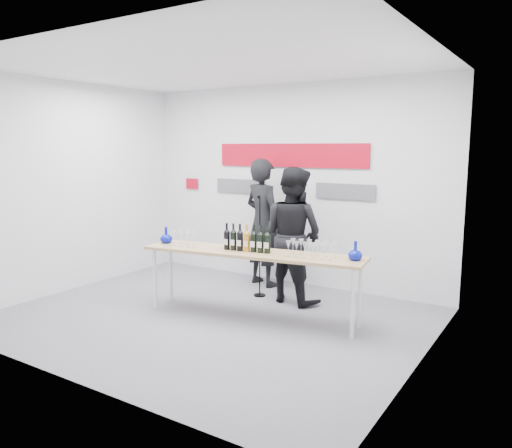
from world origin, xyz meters
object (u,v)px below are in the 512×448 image
presenter_left (263,223)px  mic_stand (260,266)px  tasting_table (252,257)px  presenter_right (293,235)px

presenter_left → mic_stand: 0.79m
tasting_table → mic_stand: (-0.39, 0.81, -0.33)m
tasting_table → mic_stand: mic_stand is taller
presenter_right → tasting_table: bearing=94.4°
tasting_table → presenter_left: presenter_left is taller
presenter_right → mic_stand: (-0.49, -0.06, -0.47)m
tasting_table → presenter_left: size_ratio=1.47×
presenter_left → presenter_right: (0.77, -0.48, -0.04)m
presenter_right → mic_stand: presenter_right is taller
presenter_right → mic_stand: 0.68m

